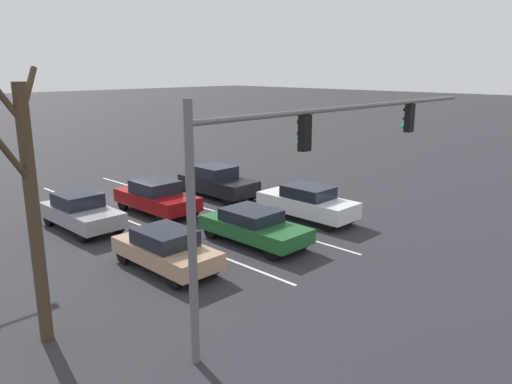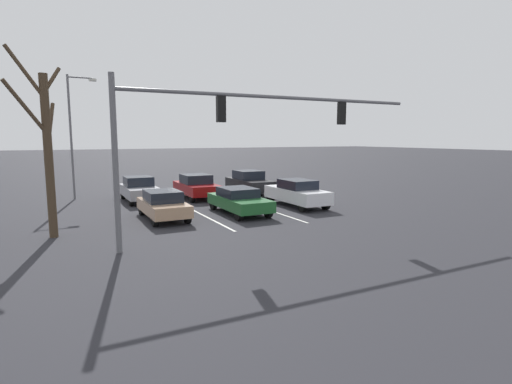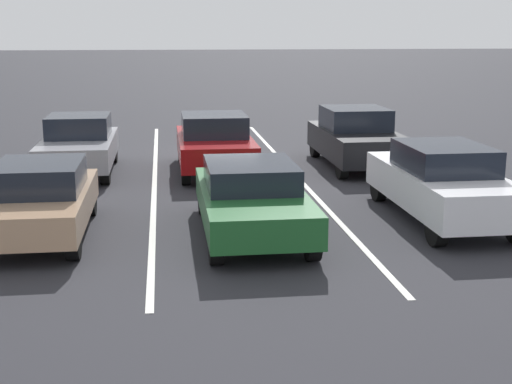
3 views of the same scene
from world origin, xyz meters
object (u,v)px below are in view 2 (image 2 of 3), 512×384
Objects in this scene: bare_tree_near at (46,146)px; car_gray_rightlane_second at (139,189)px; car_white_leftlane_front at (297,193)px; car_maroon_midlane_second at (196,186)px; car_black_leftlane_second at (250,182)px; street_lamp_right_shoulder at (74,129)px; car_darkgreen_midlane_front at (239,200)px; car_tan_rightlane_front at (163,204)px; traffic_signal_gantry at (230,123)px.

car_gray_rightlane_second is at bearing -122.51° from bare_tree_near.
car_maroon_midlane_second reaches higher than car_white_leftlane_front.
bare_tree_near reaches higher than car_black_leftlane_second.
street_lamp_right_shoulder reaches higher than bare_tree_near.
car_black_leftlane_second reaches higher than car_gray_rightlane_second.
car_darkgreen_midlane_front is 7.43m from car_black_leftlane_second.
traffic_signal_gantry is at bearing 105.72° from car_tan_rightlane_front.
car_black_leftlane_second is (0.15, -5.89, 0.02)m from car_white_leftlane_front.
car_gray_rightlane_second is 0.95× the size of car_maroon_midlane_second.
bare_tree_near is (12.62, 1.75, 2.83)m from car_white_leftlane_front.
car_gray_rightlane_second is 0.58× the size of bare_tree_near.
bare_tree_near reaches higher than car_maroon_midlane_second.
car_white_leftlane_front reaches higher than car_tan_rightlane_front.
car_tan_rightlane_front is at bearing 1.40° from car_white_leftlane_front.
car_black_leftlane_second is 4.01m from car_maroon_midlane_second.
car_gray_rightlane_second is 11.77m from traffic_signal_gantry.
car_white_leftlane_front is 6.99m from car_maroon_midlane_second.
car_white_leftlane_front is at bearing -140.88° from traffic_signal_gantry.
car_white_leftlane_front is 7.80m from car_tan_rightlane_front.
car_gray_rightlane_second is (3.84, -6.42, 0.07)m from car_darkgreen_midlane_front.
car_tan_rightlane_front is at bearing 38.52° from car_black_leftlane_second.
car_tan_rightlane_front is at bearing 110.51° from street_lamp_right_shoulder.
car_tan_rightlane_front is 0.52× the size of street_lamp_right_shoulder.
car_maroon_midlane_second is at bearing -138.94° from bare_tree_near.
car_maroon_midlane_second reaches higher than car_darkgreen_midlane_front.
car_gray_rightlane_second is 0.95× the size of car_black_leftlane_second.
car_tan_rightlane_front is 0.56× the size of bare_tree_near.
bare_tree_near is at bearing 57.49° from car_gray_rightlane_second.
car_darkgreen_midlane_front is at bearing 128.02° from street_lamp_right_shoulder.
car_black_leftlane_second is at bearing -120.38° from car_darkgreen_midlane_front.
car_darkgreen_midlane_front is 1.01× the size of car_black_leftlane_second.
car_white_leftlane_front is 5.90m from car_black_leftlane_second.
car_tan_rightlane_front is 9.77m from car_black_leftlane_second.
car_black_leftlane_second is at bearing -88.54° from car_white_leftlane_front.
car_gray_rightlane_second is at bearing -4.28° from car_maroon_midlane_second.
traffic_signal_gantry is at bearing 78.33° from car_maroon_midlane_second.
car_gray_rightlane_second is 3.61m from car_maroon_midlane_second.
car_darkgreen_midlane_front is 0.97× the size of car_white_leftlane_front.
car_gray_rightlane_second is 9.50m from bare_tree_near.
car_black_leftlane_second is at bearing -148.50° from bare_tree_near.
car_black_leftlane_second is (-3.76, -6.41, 0.10)m from car_darkgreen_midlane_front.
car_maroon_midlane_second is (4.00, 0.27, -0.01)m from car_black_leftlane_second.
car_darkgreen_midlane_front is 0.57× the size of street_lamp_right_shoulder.
traffic_signal_gantry is (6.39, 5.19, 3.69)m from car_white_leftlane_front.
car_black_leftlane_second is at bearing -141.48° from car_tan_rightlane_front.
car_black_leftlane_second reaches higher than car_white_leftlane_front.
car_maroon_midlane_second is 11.65m from traffic_signal_gantry.
car_black_leftlane_second is 11.91m from street_lamp_right_shoulder.
bare_tree_near reaches higher than car_gray_rightlane_second.
car_black_leftlane_second is (-7.60, 0.00, 0.04)m from car_gray_rightlane_second.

